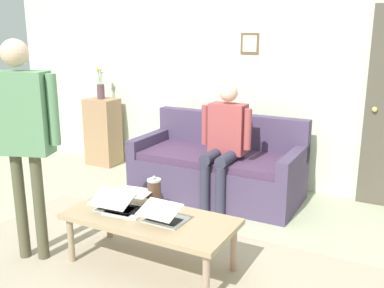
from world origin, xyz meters
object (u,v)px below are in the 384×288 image
object	(u,v)px
laptop_left	(164,216)
person_standing	(22,124)
person_seated	(225,138)
side_shelf	(103,132)
couch	(218,169)
coffee_table	(150,222)
french_press	(155,192)
laptop_right	(116,205)
laptop_center	(128,204)
flower_vase	(101,89)

from	to	relation	value
laptop_left	person_standing	size ratio (longest dim) A/B	0.18
person_seated	person_standing	bearing A→B (deg)	62.50
laptop_left	side_shelf	size ratio (longest dim) A/B	0.34
couch	person_seated	world-z (taller)	person_seated
side_shelf	couch	bearing A→B (deg)	169.81
laptop_left	side_shelf	distance (m)	2.98
coffee_table	laptop_left	size ratio (longest dim) A/B	4.25
side_shelf	french_press	bearing A→B (deg)	138.16
coffee_table	laptop_right	size ratio (longest dim) A/B	3.82
french_press	person_standing	xyz separation A→B (m)	(0.82, 0.55, 0.58)
french_press	side_shelf	bearing A→B (deg)	-41.84
laptop_center	laptop_right	size ratio (longest dim) A/B	1.11
flower_vase	person_seated	size ratio (longest dim) A/B	0.33
laptop_left	laptop_right	size ratio (longest dim) A/B	0.90
couch	person_seated	distance (m)	0.51
person_seated	french_press	bearing A→B (deg)	85.80
side_shelf	person_seated	bearing A→B (deg)	164.61
couch	flower_vase	distance (m)	2.05
side_shelf	person_standing	distance (m)	2.66
laptop_left	french_press	world-z (taller)	french_press
laptop_center	french_press	world-z (taller)	french_press
side_shelf	flower_vase	size ratio (longest dim) A/B	2.18
coffee_table	person_standing	xyz separation A→B (m)	(0.92, 0.33, 0.74)
couch	side_shelf	distance (m)	1.92
couch	laptop_left	world-z (taller)	couch
laptop_left	couch	bearing A→B (deg)	-79.20
flower_vase	person_seated	distance (m)	2.15
laptop_right	person_seated	distance (m)	1.49
side_shelf	person_seated	xyz separation A→B (m)	(-2.05, 0.56, 0.28)
side_shelf	laptop_right	bearing A→B (deg)	131.29
laptop_left	person_standing	distance (m)	1.28
laptop_center	person_seated	world-z (taller)	person_seated
laptop_left	coffee_table	bearing A→B (deg)	-13.25
french_press	person_standing	world-z (taller)	person_standing
person_seated	laptop_center	bearing A→B (deg)	81.40
side_shelf	flower_vase	world-z (taller)	flower_vase
person_standing	person_seated	size ratio (longest dim) A/B	1.36
couch	laptop_center	size ratio (longest dim) A/B	4.73
person_seated	flower_vase	bearing A→B (deg)	-15.38
flower_vase	person_standing	bearing A→B (deg)	116.40
side_shelf	laptop_left	bearing A→B (deg)	137.60
side_shelf	person_seated	world-z (taller)	person_seated
couch	french_press	distance (m)	1.44
laptop_center	person_standing	bearing A→B (deg)	26.87
laptop_right	french_press	size ratio (longest dim) A/B	1.41
laptop_left	flower_vase	distance (m)	3.04
laptop_left	person_seated	world-z (taller)	person_seated
coffee_table	couch	bearing A→B (deg)	-83.89
laptop_left	side_shelf	xyz separation A→B (m)	(2.20, -2.01, -0.01)
laptop_left	laptop_right	xyz separation A→B (m)	(0.44, -0.01, -0.00)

